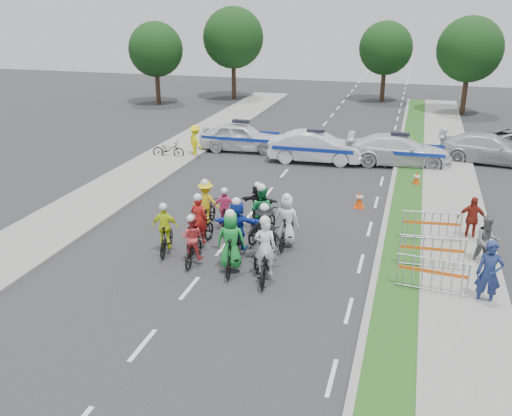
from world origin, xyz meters
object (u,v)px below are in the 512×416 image
(rider_9, at_px, (225,214))
(spectator_0, at_px, (489,274))
(rider_0, at_px, (265,258))
(rider_6, at_px, (200,229))
(barrier_1, at_px, (432,254))
(barrier_0, at_px, (432,277))
(rider_1, at_px, (231,247))
(spectator_2, at_px, (472,219))
(spectator_1, at_px, (487,241))
(police_car_2, at_px, (399,150))
(rider_4, at_px, (265,239))
(rider_2, at_px, (193,245))
(cone_0, at_px, (359,200))
(tree_1, at_px, (470,50))
(tree_4, at_px, (386,48))
(marshal_hiviz, at_px, (196,141))
(rider_5, at_px, (237,230))
(rider_11, at_px, (258,207))
(civilian_sedan, at_px, (489,149))
(tree_0, at_px, (156,49))
(rider_8, at_px, (262,218))
(rider_7, at_px, (287,226))
(cone_1, at_px, (417,179))
(rider_10, at_px, (206,208))
(tree_3, at_px, (233,38))
(barrier_2, at_px, (431,227))
(police_car_1, at_px, (315,147))
(rider_3, at_px, (166,234))
(parked_bike, at_px, (168,149))

(rider_9, bearing_deg, spectator_0, 150.25)
(rider_0, bearing_deg, rider_6, -38.93)
(rider_6, distance_m, barrier_1, 7.47)
(rider_9, xyz_separation_m, barrier_0, (7.08, -2.88, -0.09))
(rider_1, relative_size, spectator_2, 1.28)
(spectator_1, bearing_deg, police_car_2, 91.33)
(rider_4, xyz_separation_m, barrier_1, (5.06, 0.80, -0.21))
(rider_0, distance_m, rider_2, 2.53)
(barrier_1, height_order, cone_0, barrier_1)
(police_car_2, bearing_deg, tree_1, -18.48)
(rider_1, distance_m, tree_4, 32.85)
(marshal_hiviz, distance_m, tree_4, 22.16)
(rider_9, bearing_deg, rider_5, 110.08)
(rider_0, distance_m, rider_11, 4.20)
(civilian_sedan, distance_m, tree_0, 26.35)
(rider_8, height_order, civilian_sedan, rider_8)
(rider_7, bearing_deg, cone_1, -115.23)
(rider_9, bearing_deg, barrier_1, 159.89)
(rider_8, height_order, barrier_1, rider_8)
(rider_10, bearing_deg, cone_0, -147.50)
(barrier_0, xyz_separation_m, tree_3, (-15.70, 30.48, 4.33))
(rider_5, distance_m, tree_0, 29.43)
(rider_9, height_order, spectator_2, rider_9)
(cone_0, relative_size, cone_1, 1.00)
(rider_5, height_order, tree_1, tree_1)
(spectator_0, relative_size, barrier_1, 0.94)
(rider_10, bearing_deg, tree_0, -62.98)
(rider_9, height_order, barrier_2, rider_9)
(police_car_1, bearing_deg, tree_3, 26.00)
(rider_0, relative_size, rider_5, 1.05)
(rider_0, height_order, rider_4, rider_0)
(rider_2, bearing_deg, tree_0, -67.51)
(rider_3, relative_size, parked_bike, 1.05)
(police_car_1, height_order, spectator_2, spectator_2)
(rider_1, xyz_separation_m, police_car_2, (4.34, 13.67, -0.04))
(civilian_sedan, bearing_deg, cone_0, 153.35)
(civilian_sedan, xyz_separation_m, parked_bike, (-16.07, -3.59, -0.28))
(civilian_sedan, xyz_separation_m, spectator_0, (-1.43, -15.39, 0.22))
(rider_6, bearing_deg, barrier_2, -155.80)
(rider_3, xyz_separation_m, tree_1, (10.65, 27.91, 3.85))
(parked_bike, bearing_deg, rider_9, -153.56)
(rider_5, height_order, rider_11, rider_5)
(rider_6, xyz_separation_m, spectator_0, (8.90, -1.53, 0.31))
(rider_9, height_order, police_car_2, rider_9)
(rider_0, height_order, rider_9, rider_0)
(rider_3, bearing_deg, barrier_1, 176.13)
(spectator_0, distance_m, tree_1, 28.90)
(spectator_0, bearing_deg, tree_0, 133.81)
(barrier_0, height_order, cone_0, barrier_0)
(rider_1, xyz_separation_m, spectator_1, (7.49, 2.52, 0.04))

